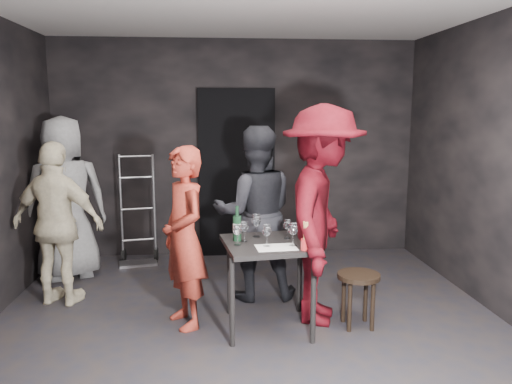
{
  "coord_description": "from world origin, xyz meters",
  "views": [
    {
      "loc": [
        -0.28,
        -3.78,
        1.84
      ],
      "look_at": [
        0.06,
        0.25,
        1.17
      ],
      "focal_mm": 35.0,
      "sensor_mm": 36.0,
      "label": 1
    }
  ],
  "objects": [
    {
      "name": "floor",
      "position": [
        0.0,
        0.0,
        0.0
      ],
      "size": [
        4.5,
        5.0,
        0.02
      ],
      "primitive_type": "cube",
      "color": "black",
      "rests_on": "ground"
    },
    {
      "name": "wall_back",
      "position": [
        0.0,
        2.5,
        1.35
      ],
      "size": [
        4.5,
        0.04,
        2.7
      ],
      "primitive_type": "cube",
      "color": "black",
      "rests_on": "ground"
    },
    {
      "name": "wall_front",
      "position": [
        0.0,
        -2.5,
        1.35
      ],
      "size": [
        4.5,
        0.04,
        2.7
      ],
      "primitive_type": "cube",
      "color": "black",
      "rests_on": "ground"
    },
    {
      "name": "doorway",
      "position": [
        0.0,
        2.44,
        1.05
      ],
      "size": [
        0.95,
        0.1,
        2.1
      ],
      "primitive_type": "cube",
      "color": "black",
      "rests_on": "ground"
    },
    {
      "name": "wallbox_upper",
      "position": [
        0.85,
        2.45,
        1.45
      ],
      "size": [
        0.12,
        0.06,
        0.12
      ],
      "primitive_type": "cube",
      "color": "#B7B7B2",
      "rests_on": "wall_back"
    },
    {
      "name": "wallbox_lower",
      "position": [
        1.05,
        2.45,
        1.4
      ],
      "size": [
        0.1,
        0.06,
        0.14
      ],
      "primitive_type": "cube",
      "color": "#B7B7B2",
      "rests_on": "wall_back"
    },
    {
      "name": "hand_truck",
      "position": [
        -1.21,
        2.18,
        0.23
      ],
      "size": [
        0.44,
        0.36,
        1.32
      ],
      "rotation": [
        0.0,
        0.0,
        0.2
      ],
      "color": "#B2B2B7",
      "rests_on": "floor"
    },
    {
      "name": "tasting_table",
      "position": [
        0.16,
        0.22,
        0.65
      ],
      "size": [
        0.72,
        0.72,
        0.75
      ],
      "rotation": [
        0.0,
        0.0,
        0.14
      ],
      "color": "black",
      "rests_on": "floor"
    },
    {
      "name": "stool",
      "position": [
        0.92,
        0.17,
        0.38
      ],
      "size": [
        0.36,
        0.36,
        0.47
      ],
      "rotation": [
        0.0,
        0.0,
        0.04
      ],
      "color": "black",
      "rests_on": "floor"
    },
    {
      "name": "server_red",
      "position": [
        -0.54,
        0.34,
        0.8
      ],
      "size": [
        0.59,
        0.69,
        1.59
      ],
      "primitive_type": "imported",
      "rotation": [
        0.0,
        0.0,
        -1.13
      ],
      "color": "#A63022",
      "rests_on": "floor"
    },
    {
      "name": "woman_black",
      "position": [
        0.11,
        0.95,
        0.95
      ],
      "size": [
        0.93,
        0.51,
        1.9
      ],
      "primitive_type": "imported",
      "rotation": [
        0.0,
        0.0,
        3.14
      ],
      "color": "black",
      "rests_on": "floor"
    },
    {
      "name": "man_maroon",
      "position": [
        0.64,
        0.35,
        1.19
      ],
      "size": [
        1.17,
        1.68,
        2.38
      ],
      "primitive_type": "imported",
      "rotation": [
        0.0,
        0.0,
        1.24
      ],
      "color": "#4B070F",
      "rests_on": "floor"
    },
    {
      "name": "bystander_cream",
      "position": [
        -1.75,
        0.93,
        0.81
      ],
      "size": [
        1.03,
        0.7,
        1.61
      ],
      "primitive_type": "imported",
      "rotation": [
        0.0,
        0.0,
        2.86
      ],
      "color": "beige",
      "rests_on": "floor"
    },
    {
      "name": "bystander_grey",
      "position": [
        -1.89,
        1.69,
        1.05
      ],
      "size": [
        1.17,
        0.9,
        2.11
      ],
      "primitive_type": "imported",
      "rotation": [
        0.0,
        0.0,
        3.52
      ],
      "color": "gray",
      "rests_on": "floor"
    },
    {
      "name": "tasting_mat",
      "position": [
        0.2,
        0.05,
        0.75
      ],
      "size": [
        0.34,
        0.24,
        0.0
      ],
      "primitive_type": "cube",
      "rotation": [
        0.0,
        0.0,
        0.08
      ],
      "color": "white",
      "rests_on": "tasting_table"
    },
    {
      "name": "wine_glass_a",
      "position": [
        -0.1,
        0.15,
        0.84
      ],
      "size": [
        0.09,
        0.09,
        0.18
      ],
      "primitive_type": null,
      "rotation": [
        0.0,
        0.0,
        -0.27
      ],
      "color": "white",
      "rests_on": "tasting_table"
    },
    {
      "name": "wine_glass_b",
      "position": [
        -0.04,
        0.26,
        0.84
      ],
      "size": [
        0.09,
        0.09,
        0.18
      ],
      "primitive_type": null,
      "rotation": [
        0.0,
        0.0,
        -0.34
      ],
      "color": "white",
      "rests_on": "tasting_table"
    },
    {
      "name": "wine_glass_c",
      "position": [
        0.08,
        0.41,
        0.86
      ],
      "size": [
        0.1,
        0.1,
        0.22
      ],
      "primitive_type": null,
      "rotation": [
        0.0,
        0.0,
        0.17
      ],
      "color": "white",
      "rests_on": "tasting_table"
    },
    {
      "name": "wine_glass_d",
      "position": [
        0.13,
        0.08,
        0.85
      ],
      "size": [
        0.1,
        0.1,
        0.2
      ],
      "primitive_type": null,
      "rotation": [
        0.0,
        0.0,
        0.42
      ],
      "color": "white",
      "rests_on": "tasting_table"
    },
    {
      "name": "wine_glass_e",
      "position": [
        0.34,
        0.08,
        0.85
      ],
      "size": [
        0.09,
        0.09,
        0.21
      ],
      "primitive_type": null,
      "rotation": [
        0.0,
        0.0,
        -0.09
      ],
      "color": "white",
      "rests_on": "tasting_table"
    },
    {
      "name": "wine_glass_f",
      "position": [
        0.33,
        0.32,
        0.84
      ],
      "size": [
        0.09,
        0.09,
        0.18
      ],
      "primitive_type": null,
      "rotation": [
        0.0,
        0.0,
        -0.37
      ],
      "color": "white",
      "rests_on": "tasting_table"
    },
    {
      "name": "wine_bottle",
      "position": [
        -0.1,
        0.29,
        0.86
      ],
      "size": [
        0.07,
        0.07,
        0.3
      ],
      "rotation": [
        0.0,
        0.0,
        0.0
      ],
      "color": "black",
      "rests_on": "tasting_table"
    },
    {
      "name": "breadstick_cup",
      "position": [
        0.43,
        -0.04,
        0.86
      ],
      "size": [
        0.08,
        0.08,
        0.25
      ],
      "rotation": [
        0.0,
        0.0,
        0.41
      ],
      "color": "red",
      "rests_on": "tasting_table"
    },
    {
      "name": "reserved_card",
      "position": [
        0.47,
        0.25,
        0.8
      ],
      "size": [
        0.09,
        0.14,
        0.1
      ],
      "primitive_type": null,
      "rotation": [
        0.0,
        0.0,
        -0.03
      ],
      "color": "white",
      "rests_on": "tasting_table"
    }
  ]
}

